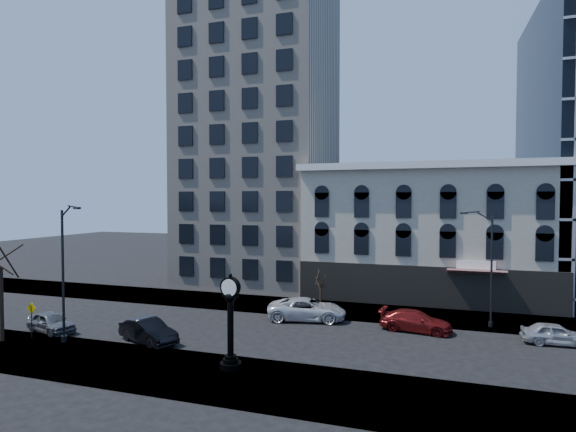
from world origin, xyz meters
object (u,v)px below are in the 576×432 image
(street_clock, at_px, (230,325))
(warning_sign, at_px, (32,313))
(car_near_a, at_px, (51,322))
(street_lamp_near, at_px, (67,237))
(car_near_b, at_px, (148,331))

(street_clock, bearing_deg, warning_sign, -177.18)
(warning_sign, xyz_separation_m, car_near_a, (-0.15, 1.71, -1.04))
(street_lamp_near, relative_size, warning_sign, 3.79)
(car_near_b, bearing_deg, street_clock, -88.85)
(street_lamp_near, xyz_separation_m, car_near_a, (-3.43, 1.93, -6.17))
(street_lamp_near, height_order, car_near_b, street_lamp_near)
(car_near_b, bearing_deg, car_near_a, 113.05)
(street_lamp_near, bearing_deg, street_clock, 16.44)
(street_lamp_near, relative_size, car_near_a, 2.17)
(street_clock, bearing_deg, street_lamp_near, -177.04)
(street_clock, bearing_deg, car_near_a, 176.40)
(street_clock, xyz_separation_m, street_lamp_near, (-11.50, 0.65, 4.43))
(warning_sign, height_order, car_near_a, warning_sign)
(street_clock, height_order, car_near_b, street_clock)
(street_lamp_near, distance_m, car_near_b, 7.81)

